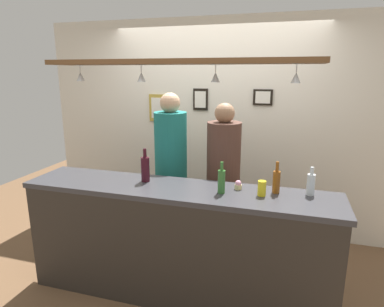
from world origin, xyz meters
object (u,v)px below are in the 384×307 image
person_right_brown_shirt (223,169)px  picture_frame_upper_small (263,97)px  drink_can (262,188)px  picture_frame_crest (200,99)px  bottle_beer_green_import (221,181)px  cupcake (238,185)px  bottle_wine_dark_red (145,169)px  bottle_soda_clear (311,184)px  person_middle_teal_shirt (171,159)px  bottle_beer_amber_tall (276,181)px  picture_frame_caricature (159,108)px

person_right_brown_shirt → picture_frame_upper_small: size_ratio=7.65×
drink_can → picture_frame_crest: size_ratio=0.47×
bottle_beer_green_import → cupcake: (0.12, 0.13, -0.07)m
bottle_wine_dark_red → bottle_soda_clear: (1.40, 0.07, -0.03)m
person_middle_teal_shirt → drink_can: 1.19m
bottle_beer_green_import → cupcake: bottle_beer_green_import is taller
bottle_beer_amber_tall → bottle_beer_green_import: 0.44m
drink_can → picture_frame_crest: bearing=122.4°
bottle_beer_amber_tall → picture_frame_caricature: picture_frame_caricature is taller
picture_frame_crest → person_right_brown_shirt: bearing=-58.9°
bottle_wine_dark_red → picture_frame_upper_small: 1.69m
drink_can → picture_frame_upper_small: 1.52m
person_right_brown_shirt → bottle_soda_clear: 0.96m
cupcake → picture_frame_crest: picture_frame_crest is taller
person_right_brown_shirt → cupcake: 0.60m
person_right_brown_shirt → bottle_beer_amber_tall: (0.54, -0.55, 0.11)m
picture_frame_crest → picture_frame_upper_small: 0.74m
bottle_wine_dark_red → bottle_beer_green_import: 0.72m
bottle_beer_amber_tall → cupcake: size_ratio=3.33×
person_middle_teal_shirt → picture_frame_caricature: bearing=119.9°
bottle_soda_clear → drink_can: (-0.37, -0.13, -0.03)m
bottle_wine_dark_red → drink_can: (1.03, -0.06, -0.06)m
person_right_brown_shirt → bottle_beer_green_import: 0.70m
person_right_brown_shirt → bottle_beer_green_import: size_ratio=6.47×
bottle_beer_amber_tall → picture_frame_upper_small: 1.43m
bottle_beer_amber_tall → picture_frame_crest: picture_frame_crest is taller
bottle_wine_dark_red → bottle_soda_clear: bottle_wine_dark_red is taller
picture_frame_caricature → person_right_brown_shirt: bearing=-36.7°
cupcake → picture_frame_caricature: 1.84m
person_middle_teal_shirt → bottle_soda_clear: (1.37, -0.52, 0.04)m
bottle_beer_green_import → drink_can: size_ratio=2.13×
bottle_wine_dark_red → person_right_brown_shirt: bearing=44.7°
bottle_beer_green_import → picture_frame_crest: size_ratio=1.00×
person_right_brown_shirt → picture_frame_caricature: size_ratio=4.95×
cupcake → picture_frame_crest: bearing=117.8°
bottle_beer_amber_tall → bottle_soda_clear: size_ratio=1.13×
picture_frame_caricature → picture_frame_upper_small: picture_frame_upper_small is taller
bottle_beer_amber_tall → picture_frame_crest: bearing=127.4°
bottle_beer_amber_tall → cupcake: (-0.31, -0.01, -0.06)m
bottle_beer_amber_tall → bottle_soda_clear: bearing=6.2°
cupcake → picture_frame_upper_small: size_ratio=0.35×
bottle_beer_amber_tall → person_middle_teal_shirt: bearing=153.6°
bottle_beer_green_import → picture_frame_caricature: (-1.11, 1.42, 0.40)m
bottle_soda_clear → picture_frame_upper_small: size_ratio=1.05×
person_middle_teal_shirt → drink_can: bearing=-33.0°
drink_can → picture_frame_caricature: picture_frame_caricature is taller
person_right_brown_shirt → bottle_wine_dark_red: bearing=-135.3°
person_right_brown_shirt → picture_frame_crest: (-0.44, 0.74, 0.63)m
bottle_beer_amber_tall → bottle_wine_dark_red: bearing=-178.2°
bottle_soda_clear → picture_frame_crest: picture_frame_crest is taller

